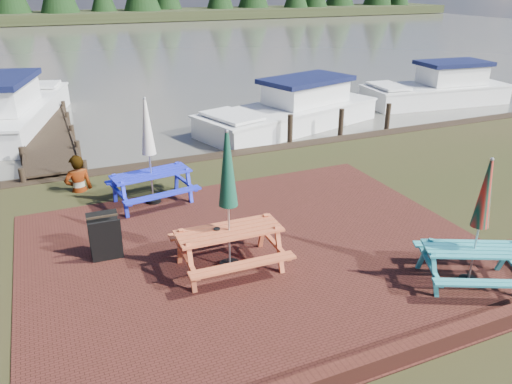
{
  "coord_description": "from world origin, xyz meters",
  "views": [
    {
      "loc": [
        -3.52,
        -6.9,
        5.04
      ],
      "look_at": [
        0.25,
        1.76,
        1.0
      ],
      "focal_mm": 35.0,
      "sensor_mm": 36.0,
      "label": 1
    }
  ],
  "objects_px": {
    "jetty": "(47,134)",
    "boat_jetty": "(10,112)",
    "picnic_table_red": "(229,224)",
    "picnic_table_teal": "(476,243)",
    "chalkboard": "(105,238)",
    "person": "(74,156)",
    "boat_near": "(292,112)",
    "picnic_table_blue": "(151,168)",
    "boat_far": "(438,90)"
  },
  "relations": [
    {
      "from": "picnic_table_teal",
      "to": "boat_far",
      "type": "distance_m",
      "value": 15.55
    },
    {
      "from": "chalkboard",
      "to": "person",
      "type": "distance_m",
      "value": 3.83
    },
    {
      "from": "boat_near",
      "to": "boat_far",
      "type": "xyz_separation_m",
      "value": [
        7.86,
        0.88,
        0.02
      ]
    },
    {
      "from": "person",
      "to": "picnic_table_red",
      "type": "bearing_deg",
      "value": 105.82
    },
    {
      "from": "boat_jetty",
      "to": "boat_far",
      "type": "height_order",
      "value": "boat_jetty"
    },
    {
      "from": "boat_jetty",
      "to": "person",
      "type": "relative_size",
      "value": 4.38
    },
    {
      "from": "chalkboard",
      "to": "boat_jetty",
      "type": "relative_size",
      "value": 0.11
    },
    {
      "from": "picnic_table_teal",
      "to": "jetty",
      "type": "height_order",
      "value": "picnic_table_teal"
    },
    {
      "from": "picnic_table_blue",
      "to": "boat_far",
      "type": "bearing_deg",
      "value": 15.07
    },
    {
      "from": "picnic_table_teal",
      "to": "jetty",
      "type": "bearing_deg",
      "value": 142.94
    },
    {
      "from": "picnic_table_teal",
      "to": "picnic_table_red",
      "type": "xyz_separation_m",
      "value": [
        -3.75,
        2.19,
        0.11
      ]
    },
    {
      "from": "boat_far",
      "to": "person",
      "type": "height_order",
      "value": "person"
    },
    {
      "from": "jetty",
      "to": "boat_jetty",
      "type": "height_order",
      "value": "boat_jetty"
    },
    {
      "from": "chalkboard",
      "to": "picnic_table_blue",
      "type": "bearing_deg",
      "value": 60.84
    },
    {
      "from": "picnic_table_red",
      "to": "boat_jetty",
      "type": "distance_m",
      "value": 13.32
    },
    {
      "from": "boat_jetty",
      "to": "boat_far",
      "type": "bearing_deg",
      "value": 4.91
    },
    {
      "from": "boat_jetty",
      "to": "boat_near",
      "type": "height_order",
      "value": "boat_jetty"
    },
    {
      "from": "boat_near",
      "to": "boat_far",
      "type": "distance_m",
      "value": 7.91
    },
    {
      "from": "picnic_table_blue",
      "to": "boat_jetty",
      "type": "bearing_deg",
      "value": 101.53
    },
    {
      "from": "jetty",
      "to": "person",
      "type": "distance_m",
      "value": 5.58
    },
    {
      "from": "jetty",
      "to": "boat_far",
      "type": "distance_m",
      "value": 16.54
    },
    {
      "from": "jetty",
      "to": "boat_far",
      "type": "height_order",
      "value": "boat_far"
    },
    {
      "from": "person",
      "to": "picnic_table_blue",
      "type": "bearing_deg",
      "value": 128.94
    },
    {
      "from": "picnic_table_teal",
      "to": "chalkboard",
      "type": "bearing_deg",
      "value": 175.26
    },
    {
      "from": "picnic_table_red",
      "to": "boat_far",
      "type": "relative_size",
      "value": 0.4
    },
    {
      "from": "picnic_table_blue",
      "to": "boat_near",
      "type": "height_order",
      "value": "picnic_table_blue"
    },
    {
      "from": "boat_near",
      "to": "boat_far",
      "type": "relative_size",
      "value": 1.15
    },
    {
      "from": "picnic_table_red",
      "to": "picnic_table_blue",
      "type": "height_order",
      "value": "picnic_table_red"
    },
    {
      "from": "jetty",
      "to": "boat_near",
      "type": "relative_size",
      "value": 1.17
    },
    {
      "from": "picnic_table_blue",
      "to": "jetty",
      "type": "xyz_separation_m",
      "value": [
        -2.12,
        6.98,
        -0.79
      ]
    },
    {
      "from": "picnic_table_teal",
      "to": "jetty",
      "type": "relative_size",
      "value": 0.26
    },
    {
      "from": "picnic_table_blue",
      "to": "boat_far",
      "type": "relative_size",
      "value": 0.38
    },
    {
      "from": "picnic_table_teal",
      "to": "chalkboard",
      "type": "xyz_separation_m",
      "value": [
        -5.82,
        3.44,
        -0.34
      ]
    },
    {
      "from": "picnic_table_teal",
      "to": "picnic_table_red",
      "type": "distance_m",
      "value": 4.34
    },
    {
      "from": "picnic_table_blue",
      "to": "boat_jetty",
      "type": "height_order",
      "value": "picnic_table_blue"
    },
    {
      "from": "boat_jetty",
      "to": "boat_far",
      "type": "relative_size",
      "value": 1.24
    },
    {
      "from": "picnic_table_red",
      "to": "picnic_table_teal",
      "type": "bearing_deg",
      "value": -28.74
    },
    {
      "from": "boat_near",
      "to": "person",
      "type": "height_order",
      "value": "person"
    },
    {
      "from": "picnic_table_teal",
      "to": "boat_far",
      "type": "bearing_deg",
      "value": 75.78
    },
    {
      "from": "picnic_table_blue",
      "to": "jetty",
      "type": "distance_m",
      "value": 7.33
    },
    {
      "from": "picnic_table_blue",
      "to": "jetty",
      "type": "height_order",
      "value": "picnic_table_blue"
    },
    {
      "from": "jetty",
      "to": "person",
      "type": "relative_size",
      "value": 4.75
    },
    {
      "from": "jetty",
      "to": "picnic_table_blue",
      "type": "bearing_deg",
      "value": -73.12
    },
    {
      "from": "boat_near",
      "to": "jetty",
      "type": "bearing_deg",
      "value": 62.16
    },
    {
      "from": "jetty",
      "to": "boat_near",
      "type": "bearing_deg",
      "value": -11.17
    },
    {
      "from": "picnic_table_red",
      "to": "boat_near",
      "type": "bearing_deg",
      "value": 57.84
    },
    {
      "from": "chalkboard",
      "to": "person",
      "type": "relative_size",
      "value": 0.49
    },
    {
      "from": "boat_near",
      "to": "person",
      "type": "bearing_deg",
      "value": 98.31
    },
    {
      "from": "boat_jetty",
      "to": "boat_far",
      "type": "distance_m",
      "value": 17.92
    },
    {
      "from": "chalkboard",
      "to": "person",
      "type": "bearing_deg",
      "value": 94.91
    }
  ]
}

